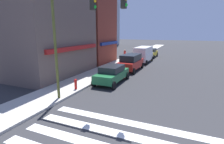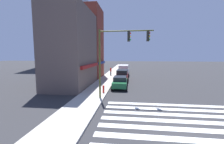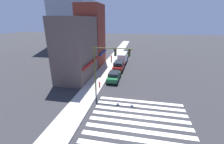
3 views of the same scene
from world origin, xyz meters
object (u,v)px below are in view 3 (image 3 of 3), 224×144
(sedan_green, at_px, (114,76))
(suv_red, at_px, (119,66))
(van_white, at_px, (123,57))
(pedestrian_red_jacket, at_px, (111,58))
(sedan_yellow, at_px, (125,54))
(traffic_signal, at_px, (108,61))
(fire_hydrant, at_px, (100,84))

(sedan_green, distance_m, suv_red, 5.79)
(sedan_green, relative_size, van_white, 0.87)
(van_white, bearing_deg, pedestrian_red_jacket, 105.99)
(sedan_yellow, bearing_deg, pedestrian_red_jacket, 158.48)
(sedan_green, distance_m, van_white, 12.03)
(traffic_signal, bearing_deg, van_white, 0.38)
(sedan_green, bearing_deg, fire_hydrant, 152.82)
(traffic_signal, distance_m, suv_red, 11.79)
(sedan_green, relative_size, sedan_yellow, 0.99)
(suv_red, distance_m, van_white, 6.24)
(fire_hydrant, bearing_deg, van_white, -6.33)
(pedestrian_red_jacket, bearing_deg, traffic_signal, 128.15)
(pedestrian_red_jacket, distance_m, fire_hydrant, 14.65)
(sedan_green, bearing_deg, sedan_yellow, 0.09)
(traffic_signal, xyz_separation_m, fire_hydrant, (2.00, 1.81, -4.41))
(suv_red, bearing_deg, van_white, 1.26)
(suv_red, distance_m, sedan_yellow, 12.09)
(sedan_green, bearing_deg, traffic_signal, -178.68)
(van_white, xyz_separation_m, sedan_yellow, (5.86, 0.00, -0.44))
(suv_red, bearing_deg, sedan_green, -178.74)
(suv_red, bearing_deg, pedestrian_red_jacket, 27.54)
(van_white, bearing_deg, traffic_signal, -178.41)
(traffic_signal, distance_m, sedan_green, 6.75)
(van_white, relative_size, pedestrian_red_jacket, 2.85)
(fire_hydrant, bearing_deg, sedan_yellow, -4.59)
(traffic_signal, bearing_deg, pedestrian_red_jacket, 9.70)
(suv_red, xyz_separation_m, van_white, (6.23, -0.00, 0.25))
(suv_red, bearing_deg, traffic_signal, -178.15)
(traffic_signal, relative_size, van_white, 1.38)
(fire_hydrant, bearing_deg, traffic_signal, -137.79)
(pedestrian_red_jacket, xyz_separation_m, fire_hydrant, (-14.61, -1.02, -0.46))
(sedan_green, distance_m, fire_hydrant, 3.72)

